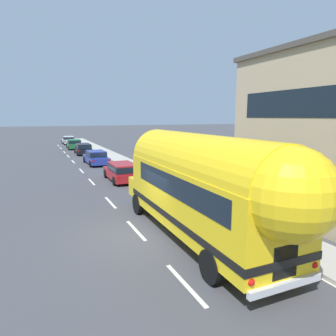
# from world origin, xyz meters

# --- Properties ---
(ground_plane) EXTENTS (300.00, 300.00, 0.00)m
(ground_plane) POSITION_xyz_m (0.00, 0.00, 0.00)
(ground_plane) COLOR #424247
(lane_markings) EXTENTS (3.97, 80.00, 0.01)m
(lane_markings) POSITION_xyz_m (2.71, 12.52, 0.00)
(lane_markings) COLOR silver
(lane_markings) RESTS_ON ground
(sidewalk_slab) EXTENTS (2.08, 90.00, 0.15)m
(sidewalk_slab) POSITION_xyz_m (4.88, 10.00, 0.07)
(sidewalk_slab) COLOR #ADA89E
(sidewalk_slab) RESTS_ON ground
(painted_bus) EXTENTS (2.69, 11.33, 4.12)m
(painted_bus) POSITION_xyz_m (1.91, -1.70, 2.30)
(painted_bus) COLOR yellow
(painted_bus) RESTS_ON ground
(car_lead) EXTENTS (1.98, 4.38, 1.37)m
(car_lead) POSITION_xyz_m (2.14, 10.35, 0.78)
(car_lead) COLOR #A5191E
(car_lead) RESTS_ON ground
(car_second) EXTENTS (1.99, 4.80, 1.37)m
(car_second) POSITION_xyz_m (1.93, 19.17, 0.74)
(car_second) COLOR navy
(car_second) RESTS_ON ground
(car_third) EXTENTS (2.01, 4.55, 1.37)m
(car_third) POSITION_xyz_m (1.99, 27.92, 0.79)
(car_third) COLOR black
(car_third) RESTS_ON ground
(car_fourth) EXTENTS (2.11, 4.85, 1.37)m
(car_fourth) POSITION_xyz_m (1.80, 35.37, 0.75)
(car_fourth) COLOR #196633
(car_fourth) RESTS_ON ground
(car_fifth) EXTENTS (2.01, 4.73, 1.37)m
(car_fifth) POSITION_xyz_m (1.85, 43.78, 0.74)
(car_fifth) COLOR silver
(car_fifth) RESTS_ON ground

